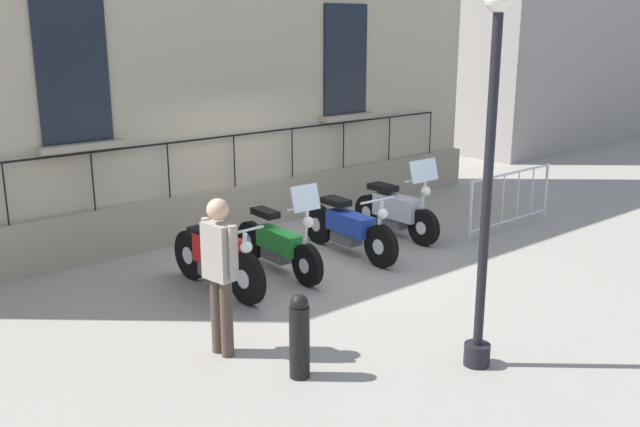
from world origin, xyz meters
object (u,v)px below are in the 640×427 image
object	(u,v)px
motorcycle_green	(279,245)
lamppost	(488,179)
pedestrian_standing	(220,267)
motorcycle_red	(218,258)
motorcycle_silver	(397,211)
motorcycle_blue	(349,229)
bollard	(299,336)
crowd_barrier	(510,198)

from	to	relation	value
motorcycle_green	lamppost	bearing A→B (deg)	-2.12
motorcycle_green	pedestrian_standing	world-z (taller)	pedestrian_standing
motorcycle_red	motorcycle_silver	distance (m)	3.72
motorcycle_red	lamppost	bearing A→B (deg)	14.61
motorcycle_red	motorcycle_blue	xyz separation A→B (m)	(-0.02, 2.43, -0.04)
pedestrian_standing	motorcycle_blue	bearing A→B (deg)	116.23
bollard	pedestrian_standing	xyz separation A→B (m)	(-0.97, -0.32, 0.56)
motorcycle_blue	crowd_barrier	xyz separation A→B (m)	(0.77, 3.17, 0.14)
motorcycle_blue	crowd_barrier	world-z (taller)	crowd_barrier
motorcycle_green	lamppost	size ratio (longest dim) A/B	0.53
motorcycle_silver	lamppost	xyz separation A→B (m)	(3.87, -2.76, 1.59)
crowd_barrier	bollard	world-z (taller)	crowd_barrier
lamppost	crowd_barrier	size ratio (longest dim) A/B	1.72
motorcycle_silver	lamppost	size ratio (longest dim) A/B	0.49
motorcycle_red	pedestrian_standing	xyz separation A→B (m)	(1.67, -0.99, 0.55)
motorcycle_silver	motorcycle_blue	bearing A→B (deg)	-81.26
motorcycle_blue	motorcycle_green	bearing A→B (deg)	-92.21
motorcycle_blue	crowd_barrier	distance (m)	3.27
motorcycle_silver	crowd_barrier	world-z (taller)	motorcycle_silver
motorcycle_blue	motorcycle_silver	world-z (taller)	motorcycle_silver
motorcycle_silver	bollard	world-z (taller)	motorcycle_silver
motorcycle_silver	pedestrian_standing	xyz separation A→B (m)	(1.88, -4.71, 0.56)
motorcycle_green	motorcycle_silver	size ratio (longest dim) A/B	1.08
motorcycle_green	bollard	xyz separation A→B (m)	(2.71, -1.76, 0.04)
motorcycle_green	motorcycle_blue	size ratio (longest dim) A/B	0.95
motorcycle_silver	crowd_barrier	bearing A→B (deg)	62.97
lamppost	pedestrian_standing	world-z (taller)	lamppost
crowd_barrier	motorcycle_green	bearing A→B (deg)	-100.27
motorcycle_green	crowd_barrier	size ratio (longest dim) A/B	0.91
crowd_barrier	bollard	distance (m)	6.56
motorcycle_green	lamppost	world-z (taller)	lamppost
motorcycle_red	crowd_barrier	world-z (taller)	crowd_barrier
motorcycle_silver	bollard	distance (m)	5.23
motorcycle_red	motorcycle_blue	size ratio (longest dim) A/B	0.93
motorcycle_red	motorcycle_green	xyz separation A→B (m)	(-0.07, 1.09, -0.04)
motorcycle_red	motorcycle_green	bearing A→B (deg)	93.75
motorcycle_green	motorcycle_blue	distance (m)	1.34
lamppost	bollard	size ratio (longest dim) A/B	4.30
motorcycle_blue	lamppost	xyz separation A→B (m)	(3.67, -1.48, 1.62)
motorcycle_green	crowd_barrier	world-z (taller)	motorcycle_green
motorcycle_green	crowd_barrier	bearing A→B (deg)	79.73
motorcycle_blue	bollard	world-z (taller)	motorcycle_blue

